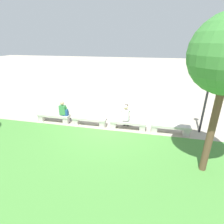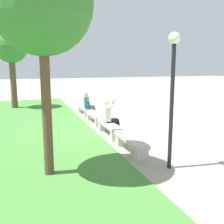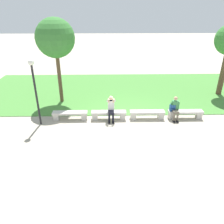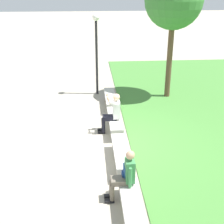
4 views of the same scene
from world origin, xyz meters
name	(u,v)px [view 1 (image 1 of 4)]	position (x,y,z in m)	size (l,w,h in m)	color
ground_plane	(108,127)	(0.00, 0.00, 0.00)	(80.00, 80.00, 0.00)	#A89E8C
grass_strip	(74,192)	(0.00, 4.38, 0.01)	(20.08, 8.00, 0.03)	#478438
bench_main	(170,128)	(-3.11, 0.00, 0.30)	(1.85, 0.40, 0.45)	beige
bench_near	(128,124)	(-1.04, 0.00, 0.30)	(1.85, 0.40, 0.45)	beige
bench_mid	(89,120)	(1.04, 0.00, 0.30)	(1.85, 0.40, 0.45)	beige
bench_far	(54,117)	(3.11, 0.00, 0.30)	(1.85, 0.40, 0.45)	beige
person_photographer	(126,115)	(-0.91, -0.08, 0.74)	(0.47, 0.72, 1.32)	black
person_distant	(64,111)	(2.49, -0.07, 0.67)	(0.48, 0.67, 1.26)	black
backpack	(65,112)	(2.37, 0.01, 0.63)	(0.28, 0.24, 0.43)	#234C8C
lamp_post	(209,88)	(-4.57, -0.46, 2.24)	(0.28, 0.28, 3.36)	black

